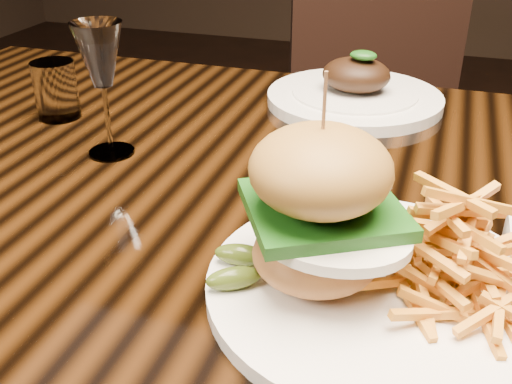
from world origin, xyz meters
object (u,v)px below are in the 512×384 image
(burger_plate, at_px, (381,242))
(chair_far, at_px, (381,108))
(wine_glass, at_px, (100,60))
(far_dish, at_px, (355,94))
(dining_table, at_px, (328,250))

(burger_plate, relative_size, chair_far, 0.33)
(wine_glass, distance_m, far_dish, 0.42)
(dining_table, distance_m, wine_glass, 0.37)
(wine_glass, bearing_deg, chair_far, 72.46)
(wine_glass, relative_size, far_dish, 0.62)
(burger_plate, height_order, far_dish, burger_plate)
(far_dish, bearing_deg, burger_plate, -78.12)
(burger_plate, distance_m, wine_glass, 0.44)
(dining_table, xyz_separation_m, wine_glass, (-0.31, 0.03, 0.21))
(dining_table, distance_m, burger_plate, 0.23)
(dining_table, relative_size, far_dish, 5.63)
(chair_far, bearing_deg, far_dish, -108.22)
(chair_far, bearing_deg, wine_glass, -126.71)
(dining_table, height_order, burger_plate, burger_plate)
(chair_far, bearing_deg, burger_plate, -103.09)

